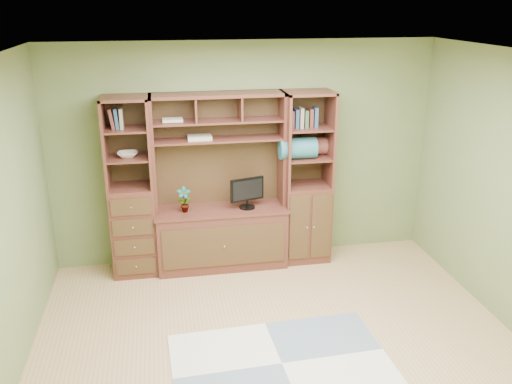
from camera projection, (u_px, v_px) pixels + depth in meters
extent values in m
cube|color=tan|center=(280.00, 348.00, 4.96)|extent=(4.60, 4.10, 0.04)
cube|color=white|center=(285.00, 58.00, 4.09)|extent=(4.60, 4.10, 0.04)
cube|color=olive|center=(245.00, 154.00, 6.38)|extent=(4.50, 0.04, 2.60)
cube|color=olive|center=(372.00, 368.00, 2.67)|extent=(4.50, 0.04, 2.60)
cube|color=#54271D|center=(220.00, 184.00, 6.17)|extent=(1.54, 0.53, 2.05)
cube|color=#54271D|center=(131.00, 188.00, 6.04)|extent=(0.50, 0.45, 2.05)
cube|color=#54271D|center=(306.00, 178.00, 6.38)|extent=(0.55, 0.45, 2.05)
cube|color=#A9AEAE|center=(282.00, 364.00, 4.74)|extent=(1.95, 1.35, 0.01)
cube|color=black|center=(247.00, 187.00, 6.21)|extent=(0.44, 0.29, 0.50)
imported|color=#B3603C|center=(184.00, 200.00, 6.12)|extent=(0.16, 0.11, 0.30)
cube|color=beige|center=(200.00, 137.00, 6.04)|extent=(0.27, 0.19, 0.04)
imported|color=silver|center=(128.00, 155.00, 5.91)|extent=(0.22, 0.22, 0.05)
cube|color=#2A666E|center=(298.00, 148.00, 6.18)|extent=(0.42, 0.24, 0.24)
cube|color=brown|center=(316.00, 146.00, 6.35)|extent=(0.36, 0.20, 0.20)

